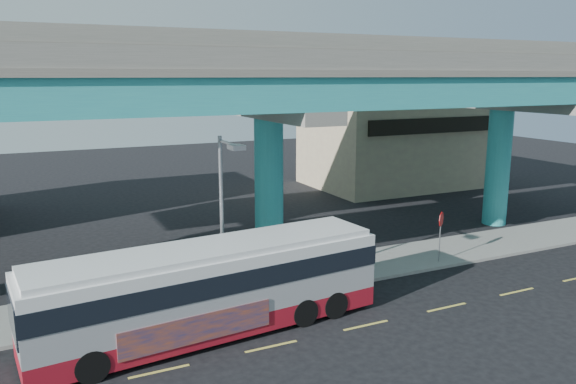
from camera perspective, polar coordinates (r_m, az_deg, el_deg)
name	(u,v)px	position (r m, az deg, el deg)	size (l,w,h in m)	color
ground	(362,322)	(22.71, 7.49, -13.00)	(120.00, 120.00, 0.00)	black
sidewalk	(299,276)	(27.09, 1.10, -8.55)	(70.00, 4.00, 0.15)	gray
lane_markings	(366,325)	(22.48, 7.92, -13.27)	(58.00, 0.12, 0.01)	#D8C64C
viaduct	(267,82)	(28.68, -2.12, 11.08)	(52.00, 12.40, 11.70)	teal
building_beige	(393,145)	(50.15, 10.64, 4.72)	(14.00, 10.23, 7.00)	tan
transit_bus	(211,286)	(21.16, -7.81, -9.42)	(13.46, 4.10, 3.40)	maroon
street_lamp	(226,197)	(22.36, -6.36, -0.55)	(0.50, 2.32, 6.98)	gray
stop_sign	(441,226)	(29.41, 15.26, -3.31)	(0.66, 0.47, 2.62)	gray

